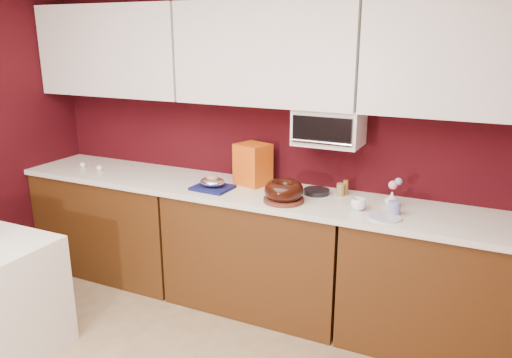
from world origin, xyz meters
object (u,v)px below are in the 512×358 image
object	(u,v)px
foil_ham_nest	(212,182)
coffee_mug	(358,203)
bundt_cake	(284,190)
blue_jar	(394,208)
pandoro_box	(253,164)
toaster_oven	(329,127)
flower_vase	(392,199)

from	to	relation	value
foil_ham_nest	coffee_mug	distance (m)	1.06
bundt_cake	foil_ham_nest	distance (m)	0.57
foil_ham_nest	blue_jar	world-z (taller)	same
bundt_cake	pandoro_box	size ratio (longest dim) A/B	0.86
bundt_cake	coffee_mug	size ratio (longest dim) A/B	2.86
pandoro_box	toaster_oven	bearing A→B (deg)	18.92
pandoro_box	blue_jar	world-z (taller)	pandoro_box
blue_jar	flower_vase	world-z (taller)	flower_vase
bundt_cake	pandoro_box	world-z (taller)	pandoro_box
toaster_oven	blue_jar	bearing A→B (deg)	-25.76
blue_jar	flower_vase	bearing A→B (deg)	106.34
flower_vase	coffee_mug	bearing A→B (deg)	-139.63
pandoro_box	foil_ham_nest	bearing A→B (deg)	-114.09
flower_vase	pandoro_box	bearing A→B (deg)	175.85
bundt_cake	toaster_oven	bearing A→B (deg)	56.49
toaster_oven	flower_vase	size ratio (longest dim) A/B	3.99
toaster_oven	foil_ham_nest	xyz separation A→B (m)	(-0.77, -0.26, -0.42)
coffee_mug	toaster_oven	bearing A→B (deg)	139.32
toaster_oven	coffee_mug	size ratio (longest dim) A/B	4.91
toaster_oven	blue_jar	distance (m)	0.71
pandoro_box	coffee_mug	bearing A→B (deg)	1.77
bundt_cake	pandoro_box	bearing A→B (deg)	142.45
toaster_oven	coffee_mug	bearing A→B (deg)	-40.68
coffee_mug	bundt_cake	bearing A→B (deg)	-173.85
blue_jar	flower_vase	size ratio (longest dim) A/B	0.79
pandoro_box	flower_vase	distance (m)	1.04
bundt_cake	blue_jar	world-z (taller)	bundt_cake
bundt_cake	flower_vase	distance (m)	0.70
foil_ham_nest	blue_jar	bearing A→B (deg)	0.71
bundt_cake	coffee_mug	world-z (taller)	bundt_cake
toaster_oven	blue_jar	world-z (taller)	toaster_oven
bundt_cake	blue_jar	distance (m)	0.72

